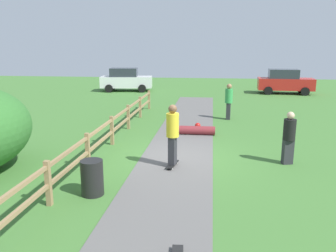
{
  "coord_description": "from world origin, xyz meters",
  "views": [
    {
      "loc": [
        1.1,
        -10.82,
        3.64
      ],
      "look_at": [
        -0.35,
        0.39,
        1.0
      ],
      "focal_mm": 36.44,
      "sensor_mm": 36.0,
      "label": 1
    }
  ],
  "objects_px": {
    "skater_riding": "(173,132)",
    "skater_fallen": "(197,130)",
    "trash_bin": "(92,178)",
    "parked_car_red": "(285,82)",
    "bystander_black": "(289,136)",
    "parked_car_white": "(126,80)",
    "bystander_green": "(229,100)"
  },
  "relations": [
    {
      "from": "parked_car_white",
      "to": "parked_car_red",
      "type": "distance_m",
      "value": 12.81
    },
    {
      "from": "skater_riding",
      "to": "bystander_black",
      "type": "xyz_separation_m",
      "value": [
        3.58,
        0.77,
        -0.18
      ]
    },
    {
      "from": "trash_bin",
      "to": "parked_car_white",
      "type": "bearing_deg",
      "value": 101.84
    },
    {
      "from": "trash_bin",
      "to": "bystander_black",
      "type": "relative_size",
      "value": 0.53
    },
    {
      "from": "bystander_black",
      "to": "parked_car_white",
      "type": "height_order",
      "value": "parked_car_white"
    },
    {
      "from": "trash_bin",
      "to": "parked_car_white",
      "type": "distance_m",
      "value": 20.6
    },
    {
      "from": "bystander_green",
      "to": "trash_bin",
      "type": "bearing_deg",
      "value": -111.27
    },
    {
      "from": "bystander_green",
      "to": "bystander_black",
      "type": "bearing_deg",
      "value": -76.72
    },
    {
      "from": "skater_fallen",
      "to": "parked_car_red",
      "type": "relative_size",
      "value": 0.35
    },
    {
      "from": "bystander_black",
      "to": "parked_car_white",
      "type": "distance_m",
      "value": 19.62
    },
    {
      "from": "bystander_black",
      "to": "parked_car_red",
      "type": "height_order",
      "value": "parked_car_red"
    },
    {
      "from": "trash_bin",
      "to": "parked_car_red",
      "type": "relative_size",
      "value": 0.21
    },
    {
      "from": "skater_riding",
      "to": "skater_fallen",
      "type": "distance_m",
      "value": 4.26
    },
    {
      "from": "bystander_green",
      "to": "parked_car_red",
      "type": "height_order",
      "value": "parked_car_red"
    },
    {
      "from": "trash_bin",
      "to": "bystander_black",
      "type": "xyz_separation_m",
      "value": [
        5.34,
        3.02,
        0.48
      ]
    },
    {
      "from": "parked_car_white",
      "to": "skater_riding",
      "type": "bearing_deg",
      "value": -71.51
    },
    {
      "from": "skater_fallen",
      "to": "parked_car_red",
      "type": "xyz_separation_m",
      "value": [
        6.25,
        13.78,
        0.76
      ]
    },
    {
      "from": "skater_riding",
      "to": "parked_car_red",
      "type": "bearing_deg",
      "value": 69.13
    },
    {
      "from": "skater_riding",
      "to": "parked_car_white",
      "type": "relative_size",
      "value": 0.44
    },
    {
      "from": "trash_bin",
      "to": "parked_car_red",
      "type": "height_order",
      "value": "parked_car_red"
    },
    {
      "from": "bystander_green",
      "to": "parked_car_white",
      "type": "xyz_separation_m",
      "value": [
        -7.99,
        10.47,
        -0.05
      ]
    },
    {
      "from": "trash_bin",
      "to": "bystander_green",
      "type": "relative_size",
      "value": 0.49
    },
    {
      "from": "skater_riding",
      "to": "skater_fallen",
      "type": "xyz_separation_m",
      "value": [
        0.58,
        4.12,
        -0.91
      ]
    },
    {
      "from": "skater_riding",
      "to": "parked_car_white",
      "type": "height_order",
      "value": "skater_riding"
    },
    {
      "from": "skater_riding",
      "to": "bystander_green",
      "type": "bearing_deg",
      "value": 74.86
    },
    {
      "from": "bystander_black",
      "to": "parked_car_red",
      "type": "distance_m",
      "value": 17.44
    },
    {
      "from": "skater_riding",
      "to": "skater_fallen",
      "type": "bearing_deg",
      "value": 82.06
    },
    {
      "from": "trash_bin",
      "to": "skater_fallen",
      "type": "height_order",
      "value": "trash_bin"
    },
    {
      "from": "parked_car_white",
      "to": "parked_car_red",
      "type": "xyz_separation_m",
      "value": [
        12.81,
        0.01,
        0.0
      ]
    },
    {
      "from": "skater_fallen",
      "to": "parked_car_white",
      "type": "xyz_separation_m",
      "value": [
        -6.56,
        13.78,
        0.76
      ]
    },
    {
      "from": "trash_bin",
      "to": "bystander_green",
      "type": "bearing_deg",
      "value": 68.73
    },
    {
      "from": "trash_bin",
      "to": "bystander_green",
      "type": "height_order",
      "value": "bystander_green"
    }
  ]
}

